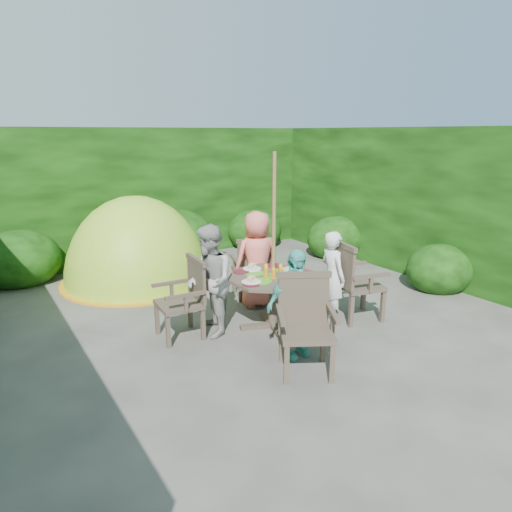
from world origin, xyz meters
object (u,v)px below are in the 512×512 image
child_right (333,277)px  child_back (257,259)px  garden_chair_left (185,297)px  child_front (294,304)px  child_left (210,281)px  patio_table (274,284)px  dome_tent (139,281)px  garden_chair_right (353,280)px  garden_chair_back (252,267)px  parasol_pole (274,244)px  garden_chair_front (305,322)px

child_right → child_back: size_ratio=0.88×
garden_chair_left → child_front: bearing=39.3°
child_left → child_back: child_back is taller
patio_table → child_right: bearing=-18.3°
patio_table → dome_tent: dome_tent is taller
patio_table → garden_chair_left: (-1.04, 0.36, -0.08)m
garden_chair_left → child_left: child_left is taller
garden_chair_right → garden_chair_back: garden_chair_right is taller
patio_table → garden_chair_back: (0.34, 1.04, -0.09)m
parasol_pole → garden_chair_left: 1.25m
child_right → child_back: 1.13m
garden_chair_left → garden_chair_back: size_ratio=1.02×
garden_chair_front → child_right: bearing=66.1°
patio_table → dome_tent: 2.95m
garden_chair_right → dome_tent: dome_tent is taller
garden_chair_left → garden_chair_back: bearing=120.4°
child_right → child_left: bearing=78.4°
garden_chair_back → child_right: size_ratio=0.75×
garden_chair_left → child_back: bearing=111.3°
parasol_pole → child_back: 0.90m
garden_chair_left → dome_tent: bearing=179.2°
patio_table → child_right: (0.76, -0.25, 0.03)m
dome_tent → garden_chair_front: bearing=-73.7°
child_back → child_front: bearing=79.1°
garden_chair_right → child_back: child_back is taller
patio_table → child_left: size_ratio=1.09×
parasol_pole → child_back: parasol_pole is taller
garden_chair_left → child_back: (1.29, 0.40, 0.19)m
child_right → child_back: child_back is taller
garden_chair_right → child_right: bearing=84.3°
parasol_pole → garden_chair_right: (1.03, -0.35, -0.56)m
garden_chair_right → garden_chair_left: (-2.07, 0.71, -0.04)m
child_right → child_left: child_left is taller
patio_table → garden_chair_right: bearing=-18.7°
garden_chair_front → child_right: size_ratio=0.80×
patio_table → child_front: 0.80m
garden_chair_front → child_front: child_front is taller
patio_table → child_left: 0.81m
garden_chair_left → child_right: 1.90m
garden_chair_front → child_back: (0.58, 1.81, 0.17)m
parasol_pole → child_right: size_ratio=1.82×
child_right → dome_tent: (-1.58, 3.02, -0.60)m
garden_chair_front → dome_tent: dome_tent is taller
parasol_pole → garden_chair_left: size_ratio=2.36×
garden_chair_right → child_right: size_ratio=0.84×
parasol_pole → garden_chair_right: size_ratio=2.17×
parasol_pole → garden_chair_right: bearing=-18.6°
garden_chair_back → child_back: 0.36m
child_back → dome_tent: bearing=-54.5°
garden_chair_back → dome_tent: 2.14m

